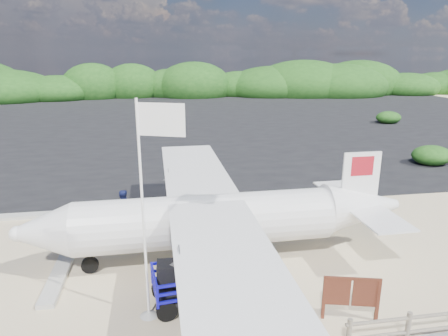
% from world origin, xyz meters
% --- Properties ---
extents(ground, '(160.00, 160.00, 0.00)m').
position_xyz_m(ground, '(0.00, 0.00, 0.00)').
color(ground, beige).
extents(asphalt_apron, '(90.00, 50.00, 0.04)m').
position_xyz_m(asphalt_apron, '(0.00, 30.00, 0.00)').
color(asphalt_apron, '#B2B2B2').
rests_on(asphalt_apron, ground).
extents(vegetation_band, '(124.00, 8.00, 4.40)m').
position_xyz_m(vegetation_band, '(0.00, 55.00, 0.00)').
color(vegetation_band, '#B2B2B2').
rests_on(vegetation_band, ground).
extents(baggage_cart, '(2.84, 1.84, 1.34)m').
position_xyz_m(baggage_cart, '(-0.27, -2.35, 0.00)').
color(baggage_cart, '#110DC8').
rests_on(baggage_cart, ground).
extents(flagpole, '(1.27, 0.88, 5.87)m').
position_xyz_m(flagpole, '(-1.63, -2.73, 0.00)').
color(flagpole, white).
rests_on(flagpole, ground).
extents(signboard, '(1.56, 0.54, 1.30)m').
position_xyz_m(signboard, '(3.65, -3.77, 0.00)').
color(signboard, '#542618').
rests_on(signboard, ground).
extents(crew_a, '(0.79, 0.63, 1.90)m').
position_xyz_m(crew_a, '(0.89, 3.10, 0.95)').
color(crew_a, '#151D52').
rests_on(crew_a, ground).
extents(crew_b, '(0.91, 0.76, 1.66)m').
position_xyz_m(crew_b, '(-2.71, 3.12, 0.83)').
color(crew_b, '#151D52').
rests_on(crew_b, ground).
extents(aircraft_large, '(15.60, 15.60, 4.64)m').
position_xyz_m(aircraft_large, '(13.65, 25.04, 0.00)').
color(aircraft_large, '#B2B2B2').
rests_on(aircraft_large, ground).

